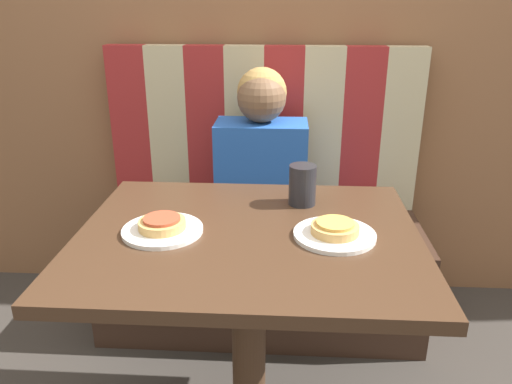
# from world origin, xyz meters

# --- Properties ---
(wall_back) EXTENTS (7.00, 0.05, 2.60)m
(wall_back) POSITION_xyz_m (0.00, 1.03, 1.30)
(wall_back) COLOR brown
(wall_back) RESTS_ON ground_plane
(booth_seat) EXTENTS (1.35, 0.54, 0.46)m
(booth_seat) POSITION_xyz_m (0.00, 0.71, 0.23)
(booth_seat) COLOR #382319
(booth_seat) RESTS_ON ground_plane
(booth_backrest) EXTENTS (1.35, 0.07, 0.72)m
(booth_backrest) POSITION_xyz_m (0.00, 0.94, 0.81)
(booth_backrest) COLOR maroon
(booth_backrest) RESTS_ON booth_seat
(dining_table) EXTENTS (0.92, 0.75, 0.77)m
(dining_table) POSITION_xyz_m (0.00, 0.00, 0.66)
(dining_table) COLOR #422B1C
(dining_table) RESTS_ON ground_plane
(person) EXTENTS (0.36, 0.22, 0.65)m
(person) POSITION_xyz_m (0.00, 0.71, 0.78)
(person) COLOR #2356B2
(person) RESTS_ON booth_seat
(plate_left) EXTENTS (0.22, 0.22, 0.01)m
(plate_left) POSITION_xyz_m (-0.23, -0.01, 0.77)
(plate_left) COLOR white
(plate_left) RESTS_ON dining_table
(plate_right) EXTENTS (0.22, 0.22, 0.01)m
(plate_right) POSITION_xyz_m (0.23, -0.01, 0.77)
(plate_right) COLOR white
(plate_right) RESTS_ON dining_table
(pizza_left) EXTENTS (0.13, 0.13, 0.03)m
(pizza_left) POSITION_xyz_m (-0.23, -0.01, 0.79)
(pizza_left) COLOR tan
(pizza_left) RESTS_ON plate_left
(pizza_right) EXTENTS (0.13, 0.13, 0.03)m
(pizza_right) POSITION_xyz_m (0.23, -0.01, 0.79)
(pizza_right) COLOR tan
(pizza_right) RESTS_ON plate_right
(drinking_cup) EXTENTS (0.08, 0.08, 0.12)m
(drinking_cup) POSITION_xyz_m (0.15, 0.21, 0.83)
(drinking_cup) COLOR #232328
(drinking_cup) RESTS_ON dining_table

